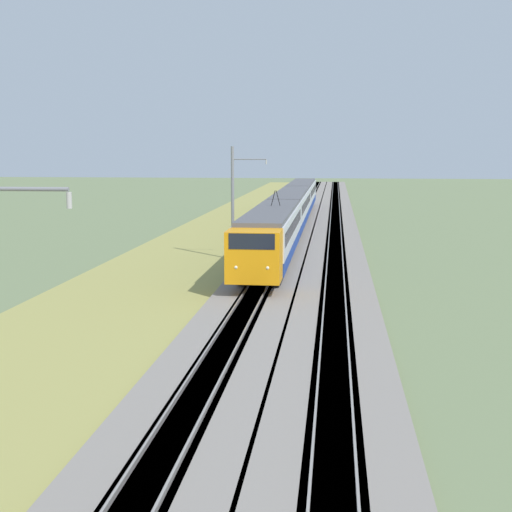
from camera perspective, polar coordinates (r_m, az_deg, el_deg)
name	(u,v)px	position (r m, az deg, el deg)	size (l,w,h in m)	color
ballast_main	(280,250)	(55.99, 1.97, 0.51)	(240.00, 4.40, 0.30)	gray
ballast_adjacent	(335,251)	(55.83, 6.35, 0.44)	(240.00, 4.40, 0.30)	gray
track_main	(280,250)	(55.99, 1.97, 0.52)	(240.00, 1.57, 0.45)	#4C4238
track_adjacent	(335,250)	(55.83, 6.35, 0.45)	(240.00, 1.57, 0.45)	#4C4238
grass_verge	(198,250)	(56.87, -4.65, 0.52)	(240.00, 10.28, 0.12)	#99934C
passenger_train	(291,208)	(69.08, 2.83, 3.86)	(65.26, 3.00, 5.06)	orange
catenary_mast_mid	(233,202)	(50.83, -1.81, 4.32)	(0.22, 2.56, 8.17)	slate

